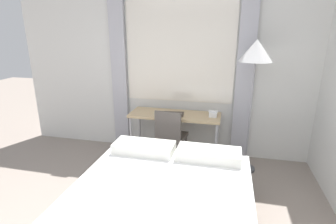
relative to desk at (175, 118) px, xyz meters
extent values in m
cube|color=silver|center=(-0.08, 0.32, 0.69)|extent=(5.12, 0.05, 2.70)
cube|color=white|center=(0.00, 0.29, 0.94)|extent=(1.64, 0.01, 1.50)
cube|color=#B2B2BC|center=(-0.96, 0.25, 0.64)|extent=(0.24, 0.06, 2.60)
cube|color=#B2B2BC|center=(0.96, 0.25, 0.64)|extent=(0.24, 0.06, 2.60)
cube|color=tan|center=(0.00, 0.00, 0.04)|extent=(1.34, 0.47, 0.04)
cylinder|color=#B2B2B7|center=(-0.63, -0.20, -0.32)|extent=(0.04, 0.04, 0.68)
cylinder|color=#B2B2B7|center=(0.63, -0.20, -0.32)|extent=(0.04, 0.04, 0.68)
cylinder|color=#B2B2B7|center=(-0.63, 0.20, -0.32)|extent=(0.04, 0.04, 0.68)
cylinder|color=#B2B2B7|center=(0.63, 0.20, -0.32)|extent=(0.04, 0.04, 0.68)
cube|color=#59514C|center=(-0.01, -0.15, -0.24)|extent=(0.44, 0.44, 0.05)
cube|color=#59514C|center=(-0.03, -0.33, -0.01)|extent=(0.38, 0.08, 0.41)
cylinder|color=#59514C|center=(-0.20, -0.30, -0.46)|extent=(0.03, 0.03, 0.40)
cylinder|color=#59514C|center=(0.14, -0.34, -0.46)|extent=(0.03, 0.03, 0.40)
cylinder|color=#59514C|center=(-0.16, 0.04, -0.46)|extent=(0.03, 0.03, 0.40)
cylinder|color=#59514C|center=(0.18, 0.00, -0.46)|extent=(0.03, 0.03, 0.40)
cube|color=white|center=(0.20, -1.70, -0.26)|extent=(1.68, 1.94, 0.22)
cube|color=silver|center=(-0.19, -0.91, -0.09)|extent=(0.72, 0.32, 0.12)
cube|color=silver|center=(0.58, -0.91, -0.09)|extent=(0.72, 0.32, 0.12)
cylinder|color=#4C4C51|center=(1.06, -0.12, -0.65)|extent=(0.28, 0.28, 0.03)
cylinder|color=gray|center=(1.06, -0.12, 0.12)|extent=(0.02, 0.02, 1.51)
cone|color=silver|center=(1.06, -0.12, 1.01)|extent=(0.43, 0.43, 0.27)
cube|color=white|center=(0.56, 0.01, 0.10)|extent=(0.11, 0.13, 0.07)
cube|color=white|center=(0.56, 0.01, 0.14)|extent=(0.13, 0.05, 0.02)
cube|color=#4C4238|center=(-0.01, -0.05, 0.08)|extent=(0.31, 0.21, 0.02)
cube|color=white|center=(-0.01, -0.05, 0.08)|extent=(0.29, 0.20, 0.01)
camera|label=1|loc=(0.75, -3.63, 1.27)|focal=28.00mm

